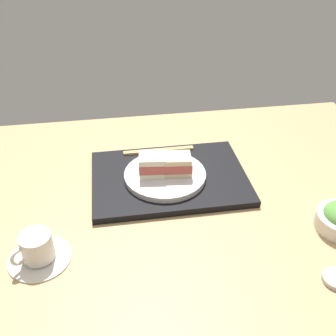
# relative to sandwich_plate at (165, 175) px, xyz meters

# --- Properties ---
(ground_plane) EXTENTS (1.40, 1.00, 0.03)m
(ground_plane) POSITION_rel_sandwich_plate_xyz_m (-0.05, 0.07, -0.04)
(ground_plane) COLOR tan
(serving_tray) EXTENTS (0.45, 0.32, 0.02)m
(serving_tray) POSITION_rel_sandwich_plate_xyz_m (-0.01, -0.01, -0.02)
(serving_tray) COLOR black
(serving_tray) RESTS_ON ground_plane
(sandwich_plate) EXTENTS (0.23, 0.23, 0.02)m
(sandwich_plate) POSITION_rel_sandwich_plate_xyz_m (0.00, 0.00, 0.00)
(sandwich_plate) COLOR silver
(sandwich_plate) RESTS_ON serving_tray
(sandwich_near) EXTENTS (0.08, 0.07, 0.06)m
(sandwich_near) POSITION_rel_sandwich_plate_xyz_m (-0.04, 0.00, 0.04)
(sandwich_near) COLOR beige
(sandwich_near) RESTS_ON sandwich_plate
(sandwich_far) EXTENTS (0.08, 0.07, 0.06)m
(sandwich_far) POSITION_rel_sandwich_plate_xyz_m (0.04, -0.00, 0.04)
(sandwich_far) COLOR #EFE5C1
(sandwich_far) RESTS_ON sandwich_plate
(chopsticks_pair) EXTENTS (0.22, 0.02, 0.01)m
(chopsticks_pair) POSITION_rel_sandwich_plate_xyz_m (-0.00, -0.14, -0.00)
(chopsticks_pair) COLOR tan
(chopsticks_pair) RESTS_ON serving_tray
(coffee_cup) EXTENTS (0.14, 0.14, 0.07)m
(coffee_cup) POSITION_rel_sandwich_plate_xyz_m (0.33, 0.24, 0.00)
(coffee_cup) COLOR silver
(coffee_cup) RESTS_ON ground_plane
(small_sauce_dish) EXTENTS (0.06, 0.06, 0.01)m
(small_sauce_dish) POSITION_rel_sandwich_plate_xyz_m (-0.32, 0.41, -0.02)
(small_sauce_dish) COLOR beige
(small_sauce_dish) RESTS_ON ground_plane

